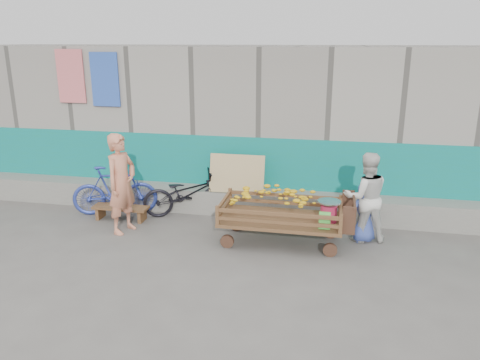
% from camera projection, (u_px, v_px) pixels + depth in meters
% --- Properties ---
extents(ground, '(80.00, 80.00, 0.00)m').
position_uv_depth(ground, '(184.00, 269.00, 6.63)').
color(ground, '#54504C').
rests_on(ground, ground).
extents(building_wall, '(12.00, 3.50, 3.00)m').
position_uv_depth(building_wall, '(240.00, 120.00, 10.01)').
color(building_wall, gray).
rests_on(building_wall, ground).
extents(banana_cart, '(2.07, 0.95, 0.88)m').
position_uv_depth(banana_cart, '(279.00, 207.00, 7.32)').
color(banana_cart, '#513219').
rests_on(banana_cart, ground).
extents(bench, '(1.01, 0.30, 0.25)m').
position_uv_depth(bench, '(121.00, 210.00, 8.40)').
color(bench, '#513219').
rests_on(bench, ground).
extents(vendor_man, '(0.56, 0.70, 1.68)m').
position_uv_depth(vendor_man, '(122.00, 184.00, 7.71)').
color(vendor_man, tan).
rests_on(vendor_man, ground).
extents(woman, '(0.81, 0.69, 1.46)m').
position_uv_depth(woman, '(366.00, 197.00, 7.40)').
color(woman, silver).
rests_on(woman, ground).
extents(child, '(0.57, 0.51, 0.99)m').
position_uv_depth(child, '(365.00, 212.00, 7.42)').
color(child, '#3A4EA0').
rests_on(child, ground).
extents(bicycle_dark, '(1.68, 1.10, 0.84)m').
position_uv_depth(bicycle_dark, '(187.00, 194.00, 8.54)').
color(bicycle_dark, black).
rests_on(bicycle_dark, ground).
extents(bicycle_blue, '(1.60, 0.90, 0.92)m').
position_uv_depth(bicycle_blue, '(115.00, 190.00, 8.59)').
color(bicycle_blue, '#2C3E9F').
rests_on(bicycle_blue, ground).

